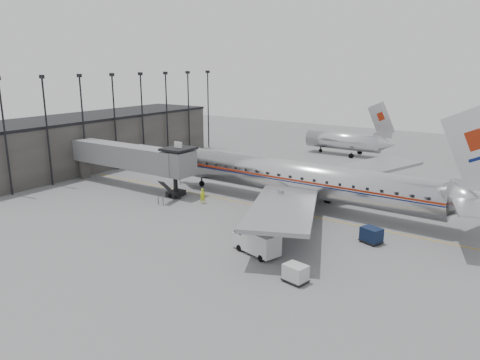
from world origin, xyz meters
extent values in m
plane|color=slate|center=(0.00, 0.00, 0.00)|extent=(160.00, 160.00, 0.00)
cube|color=#3B3836|center=(-34.00, 10.00, 4.00)|extent=(12.00, 46.00, 8.00)
cube|color=gold|center=(3.00, 6.00, 0.01)|extent=(60.00, 0.15, 0.01)
cube|color=slate|center=(-22.00, 3.60, 4.30)|extent=(12.00, 2.80, 3.00)
cube|color=slate|center=(-13.00, 3.60, 4.30)|extent=(8.00, 3.00, 3.10)
cube|color=slate|center=(-9.00, 4.00, 4.30)|extent=(3.20, 3.60, 3.20)
cube|color=black|center=(-9.00, 4.00, 6.20)|extent=(3.40, 3.80, 0.30)
cube|color=white|center=(-9.00, 4.00, 6.70)|extent=(1.20, 0.15, 0.80)
cylinder|color=black|center=(-9.30, 3.60, 1.40)|extent=(0.56, 0.56, 2.80)
cube|color=black|center=(-9.30, 3.60, 0.35)|extent=(1.60, 2.20, 0.70)
cylinder|color=black|center=(-9.30, 2.60, 0.30)|extent=(0.30, 0.60, 0.60)
cylinder|color=black|center=(-9.30, 4.60, 0.30)|extent=(0.30, 0.60, 0.60)
cylinder|color=#3B3836|center=(-27.50, 3.60, 1.40)|extent=(1.60, 1.60, 2.80)
cube|color=black|center=(-8.20, 1.30, 1.50)|extent=(0.90, 3.20, 2.90)
cylinder|color=black|center=(-27.50, -8.00, 7.50)|extent=(0.24, 0.24, 15.00)
cylinder|color=black|center=(-27.50, -2.00, 7.50)|extent=(0.24, 0.24, 15.00)
cube|color=black|center=(-27.50, -2.00, 15.00)|extent=(0.90, 0.25, 0.50)
cylinder|color=black|center=(-27.50, 4.00, 7.50)|extent=(0.24, 0.24, 15.00)
cube|color=black|center=(-27.50, 4.00, 15.00)|extent=(0.90, 0.25, 0.50)
cylinder|color=black|center=(-27.50, 10.00, 7.50)|extent=(0.24, 0.24, 15.00)
cube|color=black|center=(-27.50, 10.00, 15.00)|extent=(0.90, 0.25, 0.50)
cylinder|color=black|center=(-27.50, 16.00, 7.50)|extent=(0.24, 0.24, 15.00)
cube|color=black|center=(-27.50, 16.00, 15.00)|extent=(0.90, 0.25, 0.50)
cylinder|color=black|center=(-27.50, 22.00, 7.50)|extent=(0.24, 0.24, 15.00)
cube|color=black|center=(-27.50, 22.00, 15.00)|extent=(0.90, 0.25, 0.50)
cylinder|color=black|center=(-27.50, 28.00, 7.50)|extent=(0.24, 0.24, 15.00)
cube|color=black|center=(-27.50, 28.00, 15.00)|extent=(0.90, 0.25, 0.50)
cylinder|color=black|center=(-27.50, 34.00, 7.50)|extent=(0.24, 0.24, 15.00)
cube|color=black|center=(-27.50, 34.00, 15.00)|extent=(0.90, 0.25, 0.50)
cylinder|color=silver|center=(-2.00, 42.00, 2.60)|extent=(14.00, 3.20, 3.20)
cube|color=silver|center=(4.80, 42.00, 7.00)|extent=(5.17, 0.26, 6.52)
cylinder|color=black|center=(-6.50, 42.00, 0.50)|extent=(0.24, 0.24, 1.00)
cylinder|color=black|center=(19.50, 46.00, 0.50)|extent=(0.24, 0.24, 1.00)
cylinder|color=silver|center=(6.00, 9.00, 3.34)|extent=(33.47, 4.80, 4.12)
cone|color=silver|center=(-12.36, 9.37, 3.34)|extent=(3.42, 4.19, 4.12)
cone|color=silver|center=(24.70, 8.62, 3.78)|extent=(4.53, 4.00, 3.91)
cube|color=maroon|center=(6.00, 9.00, 3.62)|extent=(33.47, 4.85, 0.20)
cube|color=#08154E|center=(6.00, 9.00, 3.36)|extent=(33.47, 4.85, 0.11)
cube|color=silver|center=(24.36, 8.63, 8.91)|extent=(6.84, 0.47, 8.55)
cube|color=gray|center=(9.54, 18.95, 3.01)|extent=(13.11, 18.72, 1.32)
cube|color=gray|center=(9.13, -1.08, 3.01)|extent=(12.55, 18.79, 1.32)
cylinder|color=gray|center=(6.67, 14.78, 1.61)|extent=(3.83, 2.41, 2.34)
cylinder|color=gray|center=(6.44, 3.20, 1.61)|extent=(3.83, 2.41, 2.34)
cylinder|color=black|center=(-9.58, 9.32, 0.72)|extent=(0.22, 0.22, 1.45)
cylinder|color=black|center=(8.28, 11.85, 0.78)|extent=(0.29, 0.29, 1.56)
cylinder|color=black|center=(8.28, 11.85, 0.50)|extent=(1.12, 0.41, 1.11)
cylinder|color=black|center=(8.17, 6.06, 0.78)|extent=(0.29, 0.29, 1.56)
cylinder|color=black|center=(8.17, 6.06, 0.50)|extent=(1.12, 0.41, 1.11)
cube|color=silver|center=(9.96, -6.57, 1.27)|extent=(3.78, 2.76, 1.97)
cube|color=silver|center=(7.70, -5.91, 0.89)|extent=(1.95, 2.14, 1.32)
cube|color=black|center=(7.70, -5.91, 1.46)|extent=(1.53, 1.85, 0.56)
cylinder|color=black|center=(7.73, -6.80, 0.30)|extent=(0.64, 0.40, 0.60)
cylinder|color=black|center=(8.21, -5.18, 0.30)|extent=(0.64, 0.40, 0.60)
cylinder|color=black|center=(10.62, -7.65, 0.30)|extent=(0.64, 0.40, 0.60)
cylinder|color=black|center=(11.10, -6.03, 0.30)|extent=(0.64, 0.40, 0.60)
cube|color=#0C1833|center=(17.12, 2.00, 0.88)|extent=(2.22, 1.94, 1.30)
cube|color=black|center=(17.12, 2.00, 0.19)|extent=(2.34, 2.06, 0.11)
cylinder|color=black|center=(16.24, 1.73, 0.14)|extent=(0.30, 0.20, 0.28)
cylinder|color=black|center=(17.63, 1.22, 0.14)|extent=(0.30, 0.20, 0.28)
cylinder|color=black|center=(16.62, 2.78, 0.14)|extent=(0.30, 0.20, 0.28)
cylinder|color=black|center=(18.01, 2.27, 0.14)|extent=(0.30, 0.20, 0.28)
cube|color=#BBBABD|center=(14.93, -9.48, 0.84)|extent=(2.01, 1.66, 1.24)
cube|color=black|center=(14.93, -9.48, 0.18)|extent=(2.11, 1.77, 0.11)
cylinder|color=black|center=(14.12, -9.86, 0.13)|extent=(0.28, 0.16, 0.27)
cylinder|color=black|center=(15.51, -10.15, 0.13)|extent=(0.28, 0.16, 0.27)
cylinder|color=black|center=(14.34, -8.81, 0.13)|extent=(0.28, 0.16, 0.27)
cylinder|color=black|center=(15.73, -9.10, 0.13)|extent=(0.28, 0.16, 0.27)
imported|color=#C7DC19|center=(-4.35, 3.00, 0.94)|extent=(0.80, 0.80, 1.88)
camera|label=1|loc=(30.34, -40.04, 17.01)|focal=35.00mm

